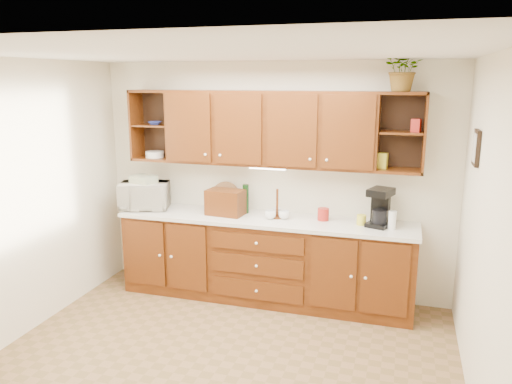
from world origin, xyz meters
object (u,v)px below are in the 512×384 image
Objects in this scene: microwave at (144,196)px; bread_box at (225,202)px; potted_plant at (404,69)px; coffee_maker at (380,208)px.

microwave is 1.37× the size of bread_box.
microwave is 1.27× the size of potted_plant.
potted_plant is (0.15, 0.03, 1.38)m from coffee_maker.
coffee_maker is at bearing -16.01° from microwave.
microwave reaches higher than bread_box.
potted_plant reaches higher than bread_box.
coffee_maker reaches higher than bread_box.
coffee_maker reaches higher than microwave.
bread_box is at bearing -16.78° from microwave.
bread_box is 1.66m from coffee_maker.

